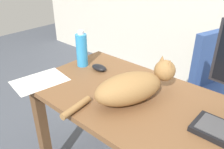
{
  "coord_description": "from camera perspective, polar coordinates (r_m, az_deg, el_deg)",
  "views": [
    {
      "loc": [
        0.43,
        -0.83,
        1.39
      ],
      "look_at": [
        -0.32,
        0.02,
        0.8
      ],
      "focal_mm": 36.68,
      "sensor_mm": 36.0,
      "label": 1
    }
  ],
  "objects": [
    {
      "name": "desk",
      "position": [
        1.2,
        11.17,
        -12.4
      ],
      "size": [
        1.47,
        0.65,
        0.74
      ],
      "color": "brown",
      "rests_on": "ground_plane"
    },
    {
      "name": "paper_sheet",
      "position": [
        1.4,
        -17.56,
        -1.54
      ],
      "size": [
        0.25,
        0.32,
        0.0
      ],
      "primitive_type": "cube",
      "rotation": [
        0.0,
        0.0,
        -0.16
      ],
      "color": "white",
      "rests_on": "desk"
    },
    {
      "name": "office_chair",
      "position": [
        1.87,
        24.96,
        -6.94
      ],
      "size": [
        0.5,
        0.48,
        0.94
      ],
      "color": "black",
      "rests_on": "ground_plane"
    },
    {
      "name": "cat",
      "position": [
        1.13,
        5.2,
        -2.91
      ],
      "size": [
        0.31,
        0.57,
        0.2
      ],
      "color": "olive",
      "rests_on": "desk"
    },
    {
      "name": "water_bottle",
      "position": [
        1.5,
        -7.55,
        6.14
      ],
      "size": [
        0.07,
        0.07,
        0.24
      ],
      "color": "#2D8CD1",
      "rests_on": "desk"
    },
    {
      "name": "computer_mouse",
      "position": [
        1.45,
        -3.24,
        1.72
      ],
      "size": [
        0.11,
        0.06,
        0.04
      ],
      "primitive_type": "ellipsoid",
      "color": "black",
      "rests_on": "desk"
    }
  ]
}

